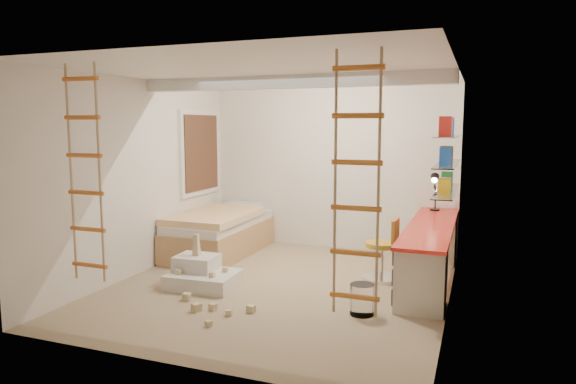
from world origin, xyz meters
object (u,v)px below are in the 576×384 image
at_px(desk, 430,251).
at_px(play_platform, 202,275).
at_px(bed, 220,233).
at_px(swivel_chair, 383,258).

height_order(desk, play_platform, desk).
xyz_separation_m(bed, play_platform, (0.56, -1.53, -0.19)).
relative_size(bed, swivel_chair, 2.47).
bearing_deg(desk, bed, 173.51).
bearing_deg(swivel_chair, play_platform, -153.62).
distance_m(bed, swivel_chair, 2.68).
bearing_deg(desk, swivel_chair, -166.27).
xyz_separation_m(desk, bed, (-3.20, 0.36, -0.07)).
distance_m(swivel_chair, play_platform, 2.32).
bearing_deg(swivel_chair, desk, 13.73).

